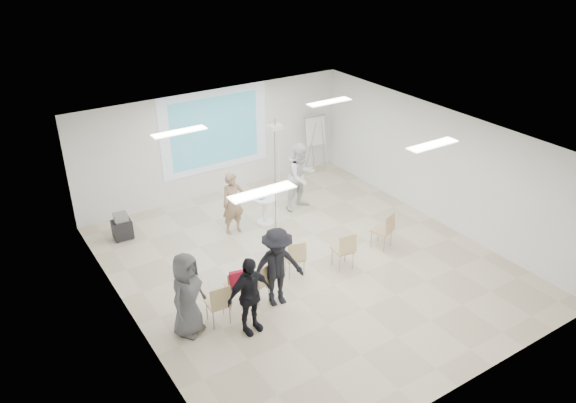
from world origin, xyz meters
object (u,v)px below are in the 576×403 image
chair_left_mid (236,285)px  chair_center (296,256)px  audience_left (249,290)px  player_left (233,199)px  chair_left_inner (260,280)px  chair_right_far (385,228)px  audience_mid (277,262)px  chair_right_inner (345,248)px  flipchart_easel (315,131)px  laptop (257,281)px  av_cart (122,227)px  audience_outer (187,290)px  chair_far_left (219,302)px  pedestal_table (265,209)px  player_right (301,173)px

chair_left_mid → chair_center: 1.60m
chair_left_mid → audience_left: bearing=-89.3°
player_left → chair_left_inner: size_ratio=2.18×
chair_left_mid → chair_right_far: (4.00, 0.06, 0.04)m
chair_left_inner → audience_mid: bearing=-63.1°
chair_right_inner → flipchart_easel: (2.60, 4.81, 0.79)m
laptop → audience_mid: bearing=110.8°
chair_right_far → av_cart: bearing=122.6°
player_left → audience_outer: bearing=-130.3°
chair_right_far → audience_outer: 5.16m
chair_right_far → laptop: (-3.54, -0.09, -0.09)m
chair_right_inner → flipchart_easel: size_ratio=0.50×
audience_left → audience_outer: 1.15m
chair_center → audience_mid: (-0.84, -0.60, 0.46)m
chair_far_left → pedestal_table: bearing=50.7°
chair_left_mid → chair_left_inner: (0.49, -0.12, -0.00)m
chair_left_mid → chair_center: (1.58, 0.23, 0.02)m
chair_center → laptop: (-1.12, -0.26, -0.07)m
laptop → chair_far_left: bearing=-1.4°
chair_left_mid → chair_far_left: bearing=-137.3°
player_left → chair_right_inner: size_ratio=2.02×
audience_mid → audience_left: bearing=-145.2°
chair_left_mid → audience_left: audience_left is taller
chair_far_left → chair_left_mid: 0.65m
chair_left_inner → av_cart: size_ratio=1.22×
pedestal_table → chair_left_mid: chair_left_mid is taller
player_right → flipchart_easel: bearing=38.2°
player_right → audience_left: player_right is taller
chair_right_inner → laptop: size_ratio=2.95×
player_left → laptop: bearing=-108.0°
chair_far_left → chair_center: size_ratio=1.02×
pedestal_table → chair_left_mid: size_ratio=0.92×
player_right → chair_left_inner: size_ratio=2.43×
pedestal_table → player_right: 1.43m
player_right → audience_outer: bearing=-154.2°
player_left → flipchart_easel: player_left is taller
pedestal_table → player_left: (-0.88, 0.03, 0.50)m
chair_center → av_cart: (-2.67, 3.66, -0.21)m
pedestal_table → flipchart_easel: bearing=34.0°
player_right → av_cart: player_right is taller
pedestal_table → chair_left_mid: (-2.25, -2.66, 0.08)m
audience_mid → av_cart: (-1.83, 4.26, -0.66)m
chair_right_inner → av_cart: bearing=140.0°
chair_left_mid → audience_outer: (-1.13, -0.22, 0.46)m
player_left → chair_right_far: bearing=-44.6°
laptop → audience_mid: audience_mid is taller
chair_far_left → laptop: 1.07m
chair_left_inner → chair_right_inner: 2.17m
chair_left_mid → chair_right_far: size_ratio=0.92×
audience_left → flipchart_easel: 7.72m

